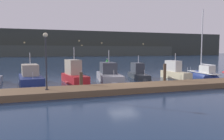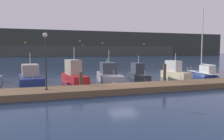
# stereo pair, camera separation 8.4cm
# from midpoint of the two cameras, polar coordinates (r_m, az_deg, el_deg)

# --- Properties ---
(ground_plane) EXTENTS (400.00, 400.00, 0.00)m
(ground_plane) POSITION_cam_midpoint_polar(r_m,az_deg,el_deg) (19.71, 2.80, -4.26)
(ground_plane) COLOR #192D4C
(dock) EXTENTS (31.02, 2.80, 0.45)m
(dock) POSITION_cam_midpoint_polar(r_m,az_deg,el_deg) (17.64, 5.42, -4.64)
(dock) COLOR brown
(dock) RESTS_ON ground
(mooring_pile_1) EXTENTS (0.28, 0.28, 1.45)m
(mooring_pile_1) POSITION_cam_midpoint_polar(r_m,az_deg,el_deg) (18.00, -8.19, -2.86)
(mooring_pile_1) COLOR #4C3D2D
(mooring_pile_1) RESTS_ON ground
(mooring_pile_2) EXTENTS (0.28, 0.28, 2.00)m
(mooring_pile_2) POSITION_cam_midpoint_polar(r_m,az_deg,el_deg) (20.80, 13.47, -1.12)
(mooring_pile_2) COLOR #4C3D2D
(mooring_pile_2) RESTS_ON ground
(motorboat_berth_2) EXTENTS (2.78, 6.33, 3.49)m
(motorboat_berth_2) POSITION_cam_midpoint_polar(r_m,az_deg,el_deg) (22.29, -20.58, -2.56)
(motorboat_berth_2) COLOR navy
(motorboat_berth_2) RESTS_ON ground
(motorboat_berth_3) EXTENTS (2.42, 5.27, 4.05)m
(motorboat_berth_3) POSITION_cam_midpoint_polar(r_m,az_deg,el_deg) (22.03, -9.91, -2.15)
(motorboat_berth_3) COLOR red
(motorboat_berth_3) RESTS_ON ground
(motorboat_berth_4) EXTENTS (3.14, 6.72, 3.84)m
(motorboat_berth_4) POSITION_cam_midpoint_polar(r_m,az_deg,el_deg) (23.27, -0.92, -1.99)
(motorboat_berth_4) COLOR gray
(motorboat_berth_4) RESTS_ON ground
(motorboat_berth_5) EXTENTS (2.26, 5.30, 3.33)m
(motorboat_berth_5) POSITION_cam_midpoint_polar(r_m,az_deg,el_deg) (25.34, 6.79, -1.60)
(motorboat_berth_5) COLOR #2D3338
(motorboat_berth_5) RESTS_ON ground
(motorboat_berth_6) EXTENTS (1.60, 4.70, 3.44)m
(motorboat_berth_6) POSITION_cam_midpoint_polar(r_m,az_deg,el_deg) (26.03, 16.03, -1.31)
(motorboat_berth_6) COLOR beige
(motorboat_berth_6) RESTS_ON ground
(sailboat_berth_7) EXTENTS (2.29, 6.30, 8.90)m
(sailboat_berth_7) POSITION_cam_midpoint_polar(r_m,az_deg,el_deg) (28.30, 22.66, -1.51)
(sailboat_berth_7) COLOR navy
(sailboat_berth_7) RESTS_ON ground
(channel_buoy) EXTENTS (1.31, 1.31, 1.86)m
(channel_buoy) POSITION_cam_midpoint_polar(r_m,az_deg,el_deg) (37.73, -1.35, 1.26)
(channel_buoy) COLOR green
(channel_buoy) RESTS_ON ground
(dock_lamppost) EXTENTS (0.32, 0.32, 3.98)m
(dock_lamppost) POSITION_cam_midpoint_polar(r_m,az_deg,el_deg) (15.84, -17.04, 4.57)
(dock_lamppost) COLOR #2D2D33
(dock_lamppost) RESTS_ON dock
(hillside_backdrop) EXTENTS (240.00, 23.00, 15.05)m
(hillside_backdrop) POSITION_cam_midpoint_polar(r_m,az_deg,el_deg) (136.41, -15.39, 6.48)
(hillside_backdrop) COLOR #333833
(hillside_backdrop) RESTS_ON ground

